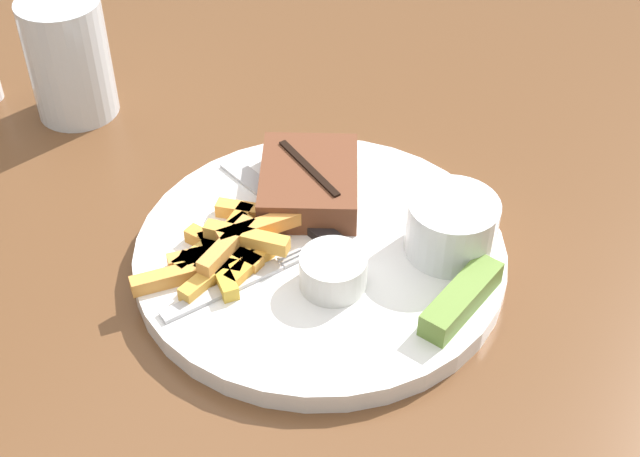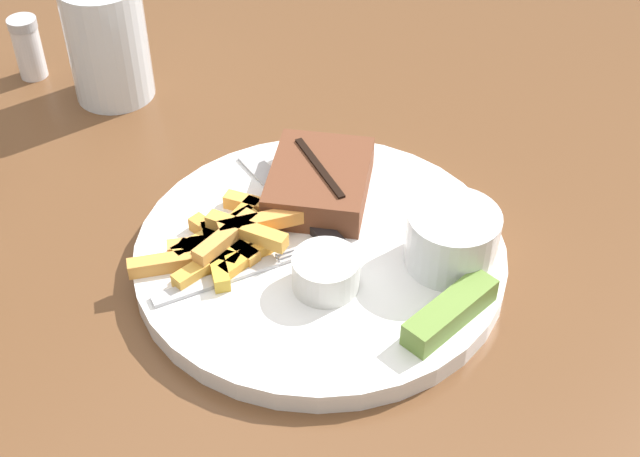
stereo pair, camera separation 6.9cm
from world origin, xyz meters
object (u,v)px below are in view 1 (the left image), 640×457
(steak_portion, at_px, (309,182))
(pickle_spear, at_px, (462,299))
(drinking_glass, at_px, (69,58))
(dipping_sauce_cup, at_px, (333,270))
(knife_utensil, at_px, (300,217))
(dinner_plate, at_px, (320,256))
(fork_utensil, at_px, (235,285))
(coleslaw_cup, at_px, (452,224))

(steak_portion, height_order, pickle_spear, steak_portion)
(steak_portion, distance_m, drinking_glass, 0.28)
(dipping_sauce_cup, bearing_deg, pickle_spear, -78.20)
(knife_utensil, bearing_deg, steak_portion, -52.99)
(drinking_glass, bearing_deg, dipping_sauce_cup, -109.82)
(pickle_spear, bearing_deg, dinner_plate, 84.13)
(pickle_spear, bearing_deg, steak_portion, 67.39)
(pickle_spear, height_order, fork_utensil, pickle_spear)
(pickle_spear, relative_size, fork_utensil, 0.71)
(steak_portion, relative_size, dipping_sauce_cup, 2.46)
(coleslaw_cup, distance_m, dipping_sauce_cup, 0.10)
(pickle_spear, distance_m, fork_utensil, 0.17)
(steak_portion, bearing_deg, fork_utensil, 179.43)
(steak_portion, bearing_deg, drinking_glass, 82.59)
(pickle_spear, distance_m, knife_utensil, 0.15)
(steak_portion, xyz_separation_m, pickle_spear, (-0.07, -0.16, -0.00))
(pickle_spear, distance_m, drinking_glass, 0.44)
(pickle_spear, height_order, knife_utensil, pickle_spear)
(dinner_plate, xyz_separation_m, drinking_glass, (0.09, 0.31, 0.05))
(fork_utensil, bearing_deg, knife_utensil, 23.87)
(steak_portion, height_order, drinking_glass, drinking_glass)
(steak_portion, distance_m, dipping_sauce_cup, 0.11)
(coleslaw_cup, relative_size, drinking_glass, 0.60)
(dipping_sauce_cup, distance_m, pickle_spear, 0.10)
(dipping_sauce_cup, distance_m, fork_utensil, 0.08)
(steak_portion, distance_m, coleslaw_cup, 0.13)
(dinner_plate, height_order, coleslaw_cup, coleslaw_cup)
(dinner_plate, bearing_deg, dipping_sauce_cup, -139.96)
(coleslaw_cup, distance_m, pickle_spear, 0.07)
(coleslaw_cup, height_order, fork_utensil, coleslaw_cup)
(pickle_spear, height_order, drinking_glass, drinking_glass)
(coleslaw_cup, height_order, pickle_spear, coleslaw_cup)
(dinner_plate, relative_size, pickle_spear, 3.41)
(steak_portion, height_order, knife_utensil, steak_portion)
(steak_portion, xyz_separation_m, knife_utensil, (-0.03, -0.01, -0.01))
(dinner_plate, xyz_separation_m, coleslaw_cup, (0.04, -0.09, 0.04))
(coleslaw_cup, distance_m, knife_utensil, 0.13)
(drinking_glass, bearing_deg, steak_portion, -97.41)
(dipping_sauce_cup, bearing_deg, fork_utensil, 118.24)
(coleslaw_cup, relative_size, dipping_sauce_cup, 1.39)
(dinner_plate, relative_size, steak_portion, 2.36)
(pickle_spear, bearing_deg, dipping_sauce_cup, 101.80)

